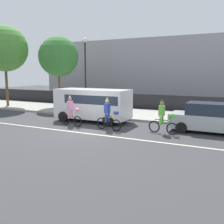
{
  "coord_description": "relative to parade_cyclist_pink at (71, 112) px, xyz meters",
  "views": [
    {
      "loc": [
        7.98,
        -12.3,
        3.28
      ],
      "look_at": [
        1.2,
        1.2,
        1.0
      ],
      "focal_mm": 42.0,
      "sensor_mm": 36.0,
      "label": 1
    }
  ],
  "objects": [
    {
      "name": "fence_line",
      "position": [
        1.44,
        8.53,
        -0.14
      ],
      "size": [
        40.0,
        0.08,
        1.4
      ],
      "primitive_type": "cube",
      "color": "black",
      "rests_on": "ground"
    },
    {
      "name": "parade_cyclist_pink",
      "position": [
        0.0,
        0.0,
        0.0
      ],
      "size": [
        1.7,
        0.53,
        1.92
      ],
      "color": "black",
      "rests_on": "ground"
    },
    {
      "name": "parade_cyclist_cobalt",
      "position": [
        2.63,
        -0.05,
        0.0
      ],
      "size": [
        1.71,
        0.51,
        1.92
      ],
      "color": "black",
      "rests_on": "ground"
    },
    {
      "name": "parked_van_white",
      "position": [
        0.51,
        1.83,
        0.44
      ],
      "size": [
        5.0,
        2.22,
        2.18
      ],
      "color": "white",
      "rests_on": "ground"
    },
    {
      "name": "street_tree_far_corner",
      "position": [
        -10.5,
        4.44,
        4.62
      ],
      "size": [
        4.23,
        4.23,
        7.43
      ],
      "color": "brown",
      "rests_on": "sidewalk_curb"
    },
    {
      "name": "building_backdrop",
      "position": [
        1.27,
        17.13,
        2.59
      ],
      "size": [
        28.0,
        8.0,
        6.86
      ],
      "primitive_type": "cube",
      "color": "#99939E",
      "rests_on": "ground"
    },
    {
      "name": "road_centre_line",
      "position": [
        1.44,
        -1.37,
        -0.84
      ],
      "size": [
        36.0,
        0.14,
        0.01
      ],
      "primitive_type": "cube",
      "color": "beige",
      "rests_on": "ground"
    },
    {
      "name": "street_lamp_post",
      "position": [
        -2.13,
        5.02,
        3.15
      ],
      "size": [
        0.36,
        0.36,
        5.86
      ],
      "color": "black",
      "rests_on": "sidewalk_curb"
    },
    {
      "name": "street_tree_near_lamp",
      "position": [
        -5.91,
        6.46,
        3.88
      ],
      "size": [
        3.64,
        3.64,
        6.4
      ],
      "color": "brown",
      "rests_on": "sidewalk_curb"
    },
    {
      "name": "ground_plane",
      "position": [
        1.44,
        -0.87,
        -0.84
      ],
      "size": [
        80.0,
        80.0,
        0.0
      ],
      "primitive_type": "plane",
      "color": "#38383A"
    },
    {
      "name": "parade_cyclist_lime",
      "position": [
        5.68,
        0.44,
        0.0
      ],
      "size": [
        1.71,
        0.52,
        1.92
      ],
      "color": "black",
      "rests_on": "ground"
    },
    {
      "name": "sidewalk_curb",
      "position": [
        1.44,
        5.63,
        -0.77
      ],
      "size": [
        60.0,
        5.0,
        0.15
      ],
      "primitive_type": "cube",
      "color": "#9E9B93",
      "rests_on": "ground"
    },
    {
      "name": "parked_car_silver",
      "position": [
        7.77,
        1.91,
        -0.06
      ],
      "size": [
        4.1,
        1.92,
        1.64
      ],
      "color": "#B7BABF",
      "rests_on": "ground"
    }
  ]
}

